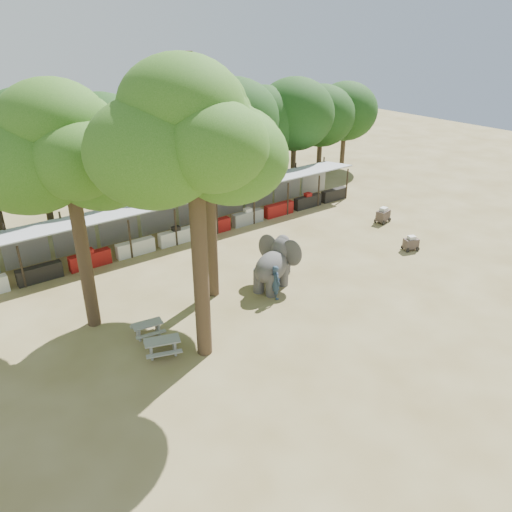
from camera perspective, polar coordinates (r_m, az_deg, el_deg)
ground at (r=23.82m, az=9.26°, el=-7.89°), size 100.00×100.00×0.00m
vendor_stalls at (r=33.18m, az=-7.82°, el=4.43°), size 28.00×2.99×2.80m
yard_tree_left at (r=21.90m, az=-21.36°, el=11.20°), size 7.10×6.90×11.02m
yard_tree_center at (r=18.25m, az=-7.85°, el=13.36°), size 7.10×6.90×12.04m
yard_tree_back at (r=23.24m, az=-6.17°, el=14.36°), size 7.10×6.90×11.36m
backdrop_trees at (r=36.41m, az=-12.36°, el=13.10°), size 46.46×5.95×8.33m
elephant at (r=26.32m, az=2.18°, el=-0.84°), size 3.50×2.73×2.61m
handler at (r=25.30m, az=2.28°, el=-2.99°), size 0.58×0.75×1.84m
picnic_table_near at (r=21.80m, az=-10.65°, el=-9.97°), size 1.85×1.75×0.74m
picnic_table_far at (r=23.12m, az=-12.28°, el=-8.01°), size 1.50×1.39×0.67m
cart_front at (r=32.22m, az=17.29°, el=1.42°), size 1.11×0.92×0.93m
cart_back at (r=36.17m, az=14.32°, el=4.56°), size 1.23×0.92×1.09m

